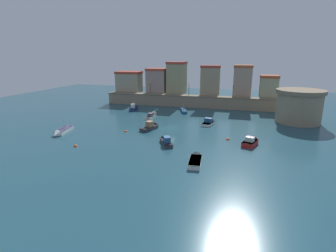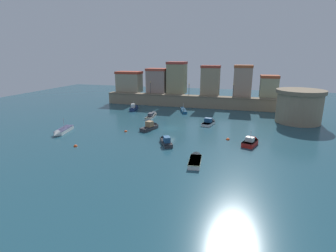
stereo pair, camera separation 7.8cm
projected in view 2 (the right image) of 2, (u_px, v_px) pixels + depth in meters
name	position (u px, v px, depth m)	size (l,w,h in m)	color
ground_plane	(169.00, 128.00, 53.87)	(136.66, 136.66, 0.00)	#1E4756
quay_wall	(191.00, 101.00, 75.87)	(51.24, 3.06, 3.33)	gray
old_town_backdrop	(188.00, 81.00, 78.44)	(48.13, 5.82, 9.52)	gray
fortress_tower	(299.00, 106.00, 57.83)	(10.16, 10.16, 7.27)	gray
quay_lamp_0	(150.00, 86.00, 78.10)	(0.32, 0.32, 3.63)	black
quay_lamp_1	(189.00, 87.00, 75.05)	(0.32, 0.32, 3.41)	black
quay_lamp_2	(233.00, 88.00, 71.75)	(0.32, 0.32, 3.68)	black
moored_boat_0	(183.00, 110.00, 70.47)	(3.57, 7.24, 2.35)	#195689
moored_boat_1	(251.00, 142.00, 43.99)	(3.07, 4.54, 3.03)	red
moored_boat_2	(152.00, 115.00, 64.32)	(2.07, 7.27, 1.63)	silver
moored_boat_3	(62.00, 131.00, 50.32)	(2.70, 6.70, 3.06)	white
moored_boat_4	(134.00, 108.00, 72.40)	(2.06, 5.66, 2.69)	navy
moored_boat_5	(196.00, 159.00, 36.96)	(2.01, 5.44, 1.50)	white
moored_boat_6	(165.00, 141.00, 44.72)	(3.73, 5.35, 1.86)	#333338
moored_boat_7	(210.00, 122.00, 57.19)	(2.79, 5.25, 2.11)	white
moored_boat_8	(151.00, 126.00, 53.50)	(3.12, 5.58, 2.11)	#333338
mooring_buoy_0	(76.00, 146.00, 43.21)	(0.63, 0.63, 0.63)	#EA4C19
mooring_buoy_1	(228.00, 140.00, 46.64)	(0.65, 0.65, 0.65)	#EA4C19
mooring_buoy_2	(126.00, 132.00, 51.54)	(0.59, 0.59, 0.59)	#EA4C19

